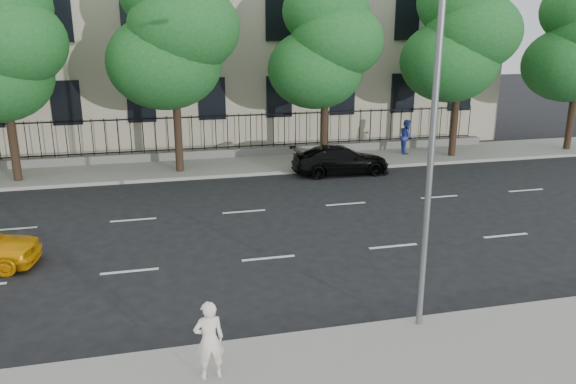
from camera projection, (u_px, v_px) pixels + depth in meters
name	position (u px, v px, depth m)	size (l,w,h in m)	color
ground	(288.00, 296.00, 14.38)	(120.00, 120.00, 0.00)	black
far_sidewalk	(221.00, 166.00, 27.41)	(60.00, 4.00, 0.15)	gray
lane_markings	(255.00, 232.00, 18.81)	(49.60, 4.62, 0.01)	silver
iron_fence	(216.00, 148.00, 28.83)	(30.00, 0.50, 2.20)	slate
street_light	(423.00, 100.00, 11.84)	(0.25, 3.32, 8.05)	slate
tree_b	(2.00, 46.00, 23.16)	(5.53, 5.12, 8.97)	#382619
tree_c	(173.00, 32.00, 24.58)	(5.89, 5.50, 9.80)	#382619
tree_d	(325.00, 44.00, 26.32)	(5.34, 4.94, 8.84)	#382619
tree_e	(461.00, 36.00, 27.79)	(5.71, 5.31, 9.46)	#382619
black_sedan	(341.00, 160.00, 26.11)	(1.85, 4.56, 1.32)	black
woman_near	(209.00, 340.00, 10.59)	(0.58, 0.38, 1.60)	white
pedestrian_far	(407.00, 137.00, 29.57)	(0.87, 0.68, 1.80)	#283494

